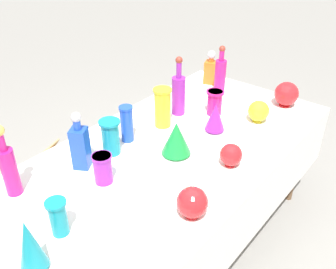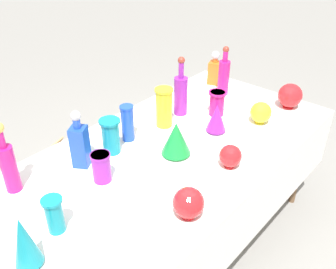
{
  "view_description": "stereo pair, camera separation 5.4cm",
  "coord_description": "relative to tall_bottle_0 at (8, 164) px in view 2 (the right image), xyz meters",
  "views": [
    {
      "loc": [
        -1.29,
        -1.05,
        1.89
      ],
      "look_at": [
        0.0,
        0.0,
        0.86
      ],
      "focal_mm": 40.0,
      "sensor_mm": 36.0,
      "label": 1
    },
    {
      "loc": [
        -1.26,
        -1.09,
        1.89
      ],
      "look_at": [
        0.0,
        0.0,
        0.86
      ],
      "focal_mm": 40.0,
      "sensor_mm": 36.0,
      "label": 2
    }
  ],
  "objects": [
    {
      "name": "round_bowl_3",
      "position": [
        1.59,
        -0.6,
        -0.06
      ],
      "size": [
        0.15,
        0.15,
        0.16
      ],
      "color": "red",
      "rests_on": "display_table"
    },
    {
      "name": "tall_bottle_2",
      "position": [
        1.07,
        -0.12,
        -0.0
      ],
      "size": [
        0.08,
        0.08,
        0.37
      ],
      "color": "purple",
      "rests_on": "display_table"
    },
    {
      "name": "ground_plane",
      "position": [
        0.71,
        -0.33,
        -0.9
      ],
      "size": [
        40.0,
        40.0,
        0.0
      ],
      "primitive_type": "plane",
      "color": "gray"
    },
    {
      "name": "slender_vase_5",
      "position": [
        0.31,
        -0.26,
        -0.06
      ],
      "size": [
        0.1,
        0.1,
        0.15
      ],
      "color": "purple",
      "rests_on": "display_table"
    },
    {
      "name": "cardboard_box_behind_left",
      "position": [
        0.57,
        0.66,
        -0.76
      ],
      "size": [
        0.51,
        0.43,
        0.36
      ],
      "color": "tan",
      "rests_on": "ground"
    },
    {
      "name": "round_bowl_0",
      "position": [
        0.8,
        -0.66,
        -0.08
      ],
      "size": [
        0.11,
        0.11,
        0.12
      ],
      "color": "red",
      "rests_on": "display_table"
    },
    {
      "name": "tall_bottle_1",
      "position": [
        1.48,
        -0.16,
        -0.01
      ],
      "size": [
        0.08,
        0.08,
        0.34
      ],
      "color": "#C61972",
      "rests_on": "display_table"
    },
    {
      "name": "price_tag_left",
      "position": [
        0.49,
        -0.76,
        -0.12
      ],
      "size": [
        0.06,
        0.02,
        0.04
      ],
      "primitive_type": "cube",
      "rotation": [
        -0.21,
        0.0,
        0.01
      ],
      "color": "white",
      "rests_on": "display_table"
    },
    {
      "name": "fluted_vase_1",
      "position": [
        0.71,
        -0.39,
        -0.04
      ],
      "size": [
        0.15,
        0.15,
        0.19
      ],
      "color": "#198C38",
      "rests_on": "display_table"
    },
    {
      "name": "slender_vase_2",
      "position": [
        -0.02,
        -0.36,
        -0.05
      ],
      "size": [
        0.08,
        0.08,
        0.16
      ],
      "color": "teal",
      "rests_on": "display_table"
    },
    {
      "name": "round_bowl_1",
      "position": [
        0.39,
        -0.72,
        -0.07
      ],
      "size": [
        0.13,
        0.13,
        0.14
      ],
      "color": "red",
      "rests_on": "display_table"
    },
    {
      "name": "square_decanter_0",
      "position": [
        1.59,
        -0.01,
        -0.04
      ],
      "size": [
        0.11,
        0.11,
        0.24
      ],
      "color": "orange",
      "rests_on": "display_table"
    },
    {
      "name": "slender_vase_4",
      "position": [
        0.65,
        -0.09,
        -0.03
      ],
      "size": [
        0.08,
        0.08,
        0.21
      ],
      "color": "blue",
      "rests_on": "display_table"
    },
    {
      "name": "slender_vase_0",
      "position": [
        1.21,
        -0.3,
        -0.06
      ],
      "size": [
        0.11,
        0.11,
        0.16
      ],
      "color": "#C61972",
      "rests_on": "display_table"
    },
    {
      "name": "fluted_vase_2",
      "position": [
        1.04,
        -0.41,
        -0.05
      ],
      "size": [
        0.11,
        0.11,
        0.17
      ],
      "color": "purple",
      "rests_on": "display_table"
    },
    {
      "name": "display_table",
      "position": [
        0.71,
        -0.37,
        -0.2
      ],
      "size": [
        2.07,
        1.02,
        0.76
      ],
      "color": "white",
      "rests_on": "ground"
    },
    {
      "name": "tall_bottle_0",
      "position": [
        0.0,
        0.0,
        0.0
      ],
      "size": [
        0.07,
        0.07,
        0.36
      ],
      "color": "#C61972",
      "rests_on": "display_table"
    },
    {
      "name": "square_decanter_1",
      "position": [
        0.33,
        -0.09,
        -0.01
      ],
      "size": [
        0.11,
        0.11,
        0.31
      ],
      "color": "blue",
      "rests_on": "display_table"
    },
    {
      "name": "fluted_vase_0",
      "position": [
        -0.19,
        -0.43,
        -0.03
      ],
      "size": [
        0.1,
        0.1,
        0.23
      ],
      "color": "teal",
      "rests_on": "display_table"
    },
    {
      "name": "slender_vase_1",
      "position": [
        0.89,
        -0.14,
        -0.02
      ],
      "size": [
        0.11,
        0.11,
        0.24
      ],
      "color": "yellow",
      "rests_on": "display_table"
    },
    {
      "name": "slender_vase_3",
      "position": [
        0.5,
        -0.11,
        -0.04
      ],
      "size": [
        0.11,
        0.11,
        0.19
      ],
      "color": "teal",
      "rests_on": "display_table"
    },
    {
      "name": "round_bowl_2",
      "position": [
        1.29,
        -0.56,
        -0.07
      ],
      "size": [
        0.13,
        0.13,
        0.13
      ],
      "color": "yellow",
      "rests_on": "display_table"
    }
  ]
}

